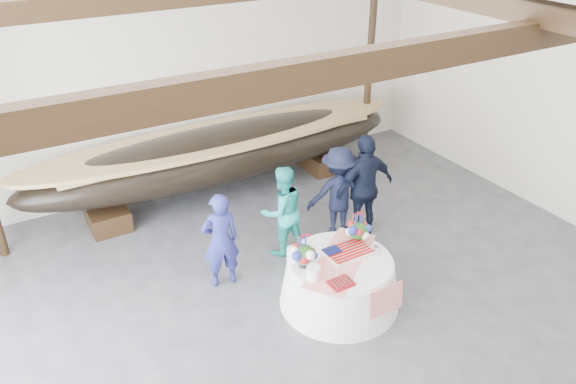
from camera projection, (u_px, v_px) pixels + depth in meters
wall_back at (182, 67)px, 9.96m from camera, size 10.00×0.02×4.50m
pavilion_structure at (364, 20)px, 5.23m from camera, size 9.80×11.76×4.50m
longboat_display at (222, 153)px, 10.08m from camera, size 7.18×1.44×1.35m
banquet_table at (340, 281)px, 7.65m from camera, size 1.65×1.65×0.71m
tabletop_items at (332, 247)px, 7.48m from camera, size 1.55×1.35×0.40m
guest_woman_blue at (221, 240)px, 7.85m from camera, size 0.57×0.41×1.47m
guest_woman_teal at (282, 211)px, 8.55m from camera, size 0.72×0.56×1.47m
guest_man_left at (338, 193)px, 8.94m from camera, size 1.14×0.88×1.56m
guest_man_right at (365, 187)px, 8.88m from camera, size 1.05×0.45×1.78m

